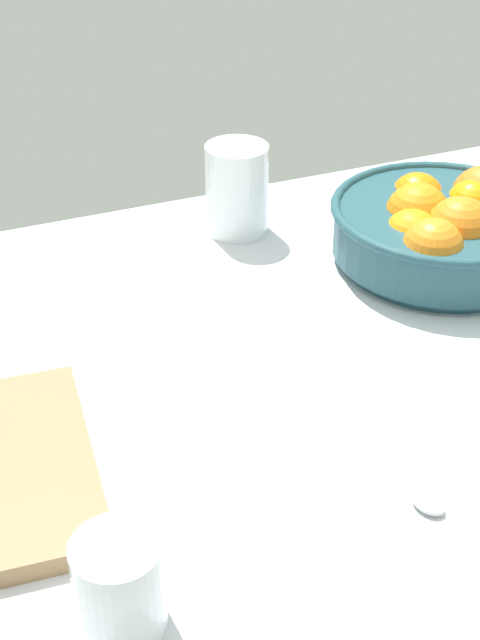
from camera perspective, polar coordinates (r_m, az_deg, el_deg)
name	(u,v)px	position (r cm, az deg, el deg)	size (l,w,h in cm)	color
ground_plane	(243,374)	(94.84, 0.21, -3.49)	(140.85, 80.23, 3.00)	silver
fruit_bowl	(445,227)	(112.99, 13.05, 5.84)	(28.10, 28.10, 10.44)	#234C56
juice_glass	(120,589)	(67.77, -7.74, -16.79)	(6.76, 6.76, 8.13)	white
second_glass	(237,195)	(117.56, -0.20, 8.07)	(8.29, 8.29, 11.98)	white
spoon	(388,476)	(81.12, 9.53, -9.85)	(6.72, 17.76, 1.00)	silver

